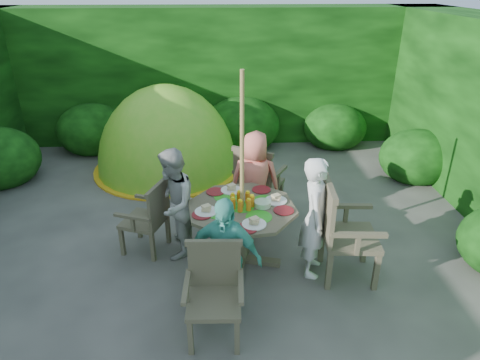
{
  "coord_description": "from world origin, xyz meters",
  "views": [
    {
      "loc": [
        0.16,
        -4.42,
        3.0
      ],
      "look_at": [
        0.39,
        0.06,
        0.85
      ],
      "focal_mm": 32.0,
      "sensor_mm": 36.0,
      "label": 1
    }
  ],
  "objects_px": {
    "patio_table": "(242,216)",
    "parasol_pole": "(242,175)",
    "child_left": "(173,204)",
    "child_front": "(224,257)",
    "child_right": "(316,217)",
    "garden_chair_right": "(342,231)",
    "child_back": "(255,181)",
    "garden_chair_front": "(214,291)",
    "dome_tent": "(169,168)",
    "garden_chair_back": "(257,180)",
    "garden_chair_left": "(149,217)"
  },
  "relations": [
    {
      "from": "child_back",
      "to": "dome_tent",
      "type": "relative_size",
      "value": 0.46
    },
    {
      "from": "patio_table",
      "to": "garden_chair_left",
      "type": "xyz_separation_m",
      "value": [
        -1.07,
        0.28,
        -0.15
      ]
    },
    {
      "from": "child_right",
      "to": "child_left",
      "type": "distance_m",
      "value": 1.6
    },
    {
      "from": "parasol_pole",
      "to": "garden_chair_front",
      "type": "height_order",
      "value": "parasol_pole"
    },
    {
      "from": "parasol_pole",
      "to": "garden_chair_right",
      "type": "xyz_separation_m",
      "value": [
        1.05,
        -0.3,
        -0.54
      ]
    },
    {
      "from": "garden_chair_right",
      "to": "child_left",
      "type": "distance_m",
      "value": 1.89
    },
    {
      "from": "garden_chair_right",
      "to": "garden_chair_left",
      "type": "xyz_separation_m",
      "value": [
        -2.11,
        0.59,
        -0.11
      ]
    },
    {
      "from": "child_right",
      "to": "child_front",
      "type": "height_order",
      "value": "child_right"
    },
    {
      "from": "child_front",
      "to": "dome_tent",
      "type": "relative_size",
      "value": 0.43
    },
    {
      "from": "child_front",
      "to": "dome_tent",
      "type": "bearing_deg",
      "value": 122.44
    },
    {
      "from": "garden_chair_left",
      "to": "child_front",
      "type": "xyz_separation_m",
      "value": [
        0.86,
        -1.05,
        0.16
      ]
    },
    {
      "from": "patio_table",
      "to": "child_left",
      "type": "distance_m",
      "value": 0.81
    },
    {
      "from": "garden_chair_right",
      "to": "child_back",
      "type": "height_order",
      "value": "child_back"
    },
    {
      "from": "parasol_pole",
      "to": "garden_chair_left",
      "type": "relative_size",
      "value": 2.56
    },
    {
      "from": "garden_chair_left",
      "to": "child_right",
      "type": "height_order",
      "value": "child_right"
    },
    {
      "from": "patio_table",
      "to": "parasol_pole",
      "type": "xyz_separation_m",
      "value": [
        -0.0,
        0.0,
        0.49
      ]
    },
    {
      "from": "garden_chair_left",
      "to": "child_front",
      "type": "relative_size",
      "value": 0.7
    },
    {
      "from": "garden_chair_front",
      "to": "child_left",
      "type": "bearing_deg",
      "value": 112.5
    },
    {
      "from": "patio_table",
      "to": "garden_chair_right",
      "type": "height_order",
      "value": "garden_chair_right"
    },
    {
      "from": "garden_chair_front",
      "to": "dome_tent",
      "type": "xyz_separation_m",
      "value": [
        -0.8,
        3.79,
        -0.46
      ]
    },
    {
      "from": "parasol_pole",
      "to": "child_front",
      "type": "bearing_deg",
      "value": -105.18
    },
    {
      "from": "garden_chair_left",
      "to": "garden_chair_back",
      "type": "height_order",
      "value": "garden_chair_back"
    },
    {
      "from": "child_left",
      "to": "child_back",
      "type": "bearing_deg",
      "value": 123.92
    },
    {
      "from": "child_back",
      "to": "dome_tent",
      "type": "distance_m",
      "value": 2.45
    },
    {
      "from": "garden_chair_front",
      "to": "child_left",
      "type": "height_order",
      "value": "child_left"
    },
    {
      "from": "child_right",
      "to": "dome_tent",
      "type": "relative_size",
      "value": 0.48
    },
    {
      "from": "dome_tent",
      "to": "child_front",
      "type": "bearing_deg",
      "value": -82.15
    },
    {
      "from": "child_back",
      "to": "dome_tent",
      "type": "bearing_deg",
      "value": -47.79
    },
    {
      "from": "dome_tent",
      "to": "garden_chair_front",
      "type": "bearing_deg",
      "value": -84.6
    },
    {
      "from": "patio_table",
      "to": "child_front",
      "type": "relative_size",
      "value": 1.23
    },
    {
      "from": "garden_chair_back",
      "to": "child_left",
      "type": "relative_size",
      "value": 0.75
    },
    {
      "from": "child_left",
      "to": "dome_tent",
      "type": "relative_size",
      "value": 0.46
    },
    {
      "from": "garden_chair_back",
      "to": "garden_chair_right",
      "type": "bearing_deg",
      "value": 149.76
    },
    {
      "from": "garden_chair_back",
      "to": "child_right",
      "type": "relative_size",
      "value": 0.72
    },
    {
      "from": "parasol_pole",
      "to": "garden_chair_back",
      "type": "relative_size",
      "value": 2.25
    },
    {
      "from": "garden_chair_back",
      "to": "child_left",
      "type": "xyz_separation_m",
      "value": [
        -1.04,
        -0.85,
        0.13
      ]
    },
    {
      "from": "patio_table",
      "to": "child_left",
      "type": "xyz_separation_m",
      "value": [
        -0.78,
        0.21,
        0.05
      ]
    },
    {
      "from": "parasol_pole",
      "to": "child_back",
      "type": "distance_m",
      "value": 0.92
    },
    {
      "from": "garden_chair_right",
      "to": "child_left",
      "type": "height_order",
      "value": "child_left"
    },
    {
      "from": "garden_chair_right",
      "to": "garden_chair_back",
      "type": "xyz_separation_m",
      "value": [
        -0.78,
        1.37,
        -0.04
      ]
    },
    {
      "from": "garden_chair_back",
      "to": "dome_tent",
      "type": "relative_size",
      "value": 0.34
    },
    {
      "from": "parasol_pole",
      "to": "child_back",
      "type": "relative_size",
      "value": 1.69
    },
    {
      "from": "parasol_pole",
      "to": "child_left",
      "type": "distance_m",
      "value": 0.92
    },
    {
      "from": "child_back",
      "to": "patio_table",
      "type": "bearing_deg",
      "value": 83.3
    },
    {
      "from": "garden_chair_right",
      "to": "garden_chair_left",
      "type": "distance_m",
      "value": 2.19
    },
    {
      "from": "garden_chair_back",
      "to": "child_back",
      "type": "xyz_separation_m",
      "value": [
        -0.06,
        -0.29,
        0.13
      ]
    },
    {
      "from": "garden_chair_back",
      "to": "child_left",
      "type": "height_order",
      "value": "child_left"
    },
    {
      "from": "garden_chair_back",
      "to": "child_back",
      "type": "distance_m",
      "value": 0.32
    },
    {
      "from": "parasol_pole",
      "to": "child_front",
      "type": "xyz_separation_m",
      "value": [
        -0.21,
        -0.77,
        -0.48
      ]
    },
    {
      "from": "patio_table",
      "to": "garden_chair_right",
      "type": "xyz_separation_m",
      "value": [
        1.04,
        -0.3,
        -0.04
      ]
    }
  ]
}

